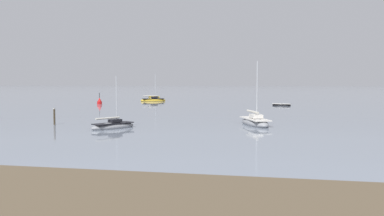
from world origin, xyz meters
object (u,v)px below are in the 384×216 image
at_px(rowboat_moored_0, 154,97).
at_px(sailboat_moored_2, 153,100).
at_px(rowboat_moored_2, 282,105).
at_px(sailboat_moored_3, 255,122).
at_px(channel_buoy, 100,102).
at_px(mooring_post_left, 54,117).
at_px(sailboat_moored_0, 113,126).

xyz_separation_m(rowboat_moored_0, sailboat_moored_2, (6.04, -21.01, 0.10)).
height_order(rowboat_moored_2, sailboat_moored_2, sailboat_moored_2).
distance_m(rowboat_moored_2, sailboat_moored_2, 29.00).
bearing_deg(sailboat_moored_3, rowboat_moored_0, -176.91).
bearing_deg(channel_buoy, rowboat_moored_2, 2.71).
bearing_deg(mooring_post_left, sailboat_moored_3, 9.97).
bearing_deg(sailboat_moored_0, sailboat_moored_2, 46.28).
distance_m(channel_buoy, mooring_post_left, 35.92).
xyz_separation_m(rowboat_moored_0, sailboat_moored_0, (16.93, -69.83, 0.05)).
bearing_deg(rowboat_moored_2, sailboat_moored_2, 173.24).
height_order(sailboat_moored_2, sailboat_moored_3, sailboat_moored_3).
distance_m(sailboat_moored_0, rowboat_moored_2, 40.95).
bearing_deg(channel_buoy, mooring_post_left, -72.65).
relative_size(rowboat_moored_2, mooring_post_left, 1.94).
bearing_deg(rowboat_moored_2, sailboat_moored_0, -97.16).
bearing_deg(rowboat_moored_0, rowboat_moored_2, -24.66).
relative_size(rowboat_moored_2, channel_buoy, 1.52).
bearing_deg(sailboat_moored_3, mooring_post_left, -101.40).
xyz_separation_m(sailboat_moored_0, mooring_post_left, (-6.87, 1.86, 0.56)).
bearing_deg(sailboat_moored_2, sailboat_moored_0, -105.62).
height_order(rowboat_moored_2, channel_buoy, channel_buoy).
height_order(sailboat_moored_0, mooring_post_left, sailboat_moored_0).
xyz_separation_m(sailboat_moored_0, sailboat_moored_2, (-10.89, 48.81, 0.05)).
height_order(sailboat_moored_0, channel_buoy, sailboat_moored_0).
relative_size(sailboat_moored_2, mooring_post_left, 3.41).
xyz_separation_m(sailboat_moored_2, channel_buoy, (-6.69, -12.67, 0.19)).
bearing_deg(sailboat_moored_0, rowboat_moored_0, 47.32).
xyz_separation_m(rowboat_moored_0, rowboat_moored_2, (32.84, -32.09, -0.02)).
xyz_separation_m(sailboat_moored_0, rowboat_moored_2, (15.91, 37.74, -0.07)).
relative_size(sailboat_moored_0, rowboat_moored_2, 1.41).
bearing_deg(sailboat_moored_3, sailboat_moored_0, -88.47).
bearing_deg(rowboat_moored_2, sailboat_moored_3, -80.38).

